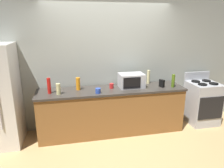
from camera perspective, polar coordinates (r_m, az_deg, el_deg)
name	(u,v)px	position (r m, az deg, el deg)	size (l,w,h in m)	color
ground_plane	(117,141)	(4.05, 1.23, -15.30)	(8.00, 8.00, 0.00)	tan
back_wall	(108,62)	(4.32, -1.15, 5.96)	(6.40, 0.10, 2.70)	#9EA399
counter_run	(112,111)	(4.19, 0.00, -7.22)	(2.84, 0.64, 0.90)	brown
stove_range	(202,102)	(4.98, 23.22, -4.61)	(0.60, 0.61, 1.08)	#B7BABF
microwave	(131,80)	(4.14, 5.27, 0.97)	(0.48, 0.35, 0.27)	#B7BABF
cordless_phone	(162,83)	(4.25, 13.35, 0.18)	(0.05, 0.11, 0.15)	black
bottle_dish_soap	(78,84)	(4.00, -9.19, 0.06)	(0.08, 0.08, 0.24)	orange
bottle_olive_oil	(173,81)	(4.29, 16.27, 0.84)	(0.06, 0.06, 0.26)	#4C6B19
bottle_vinegar	(58,89)	(3.82, -14.36, -1.32)	(0.08, 0.08, 0.20)	beige
bottle_hand_soap	(148,77)	(4.44, 9.83, 1.93)	(0.06, 0.06, 0.28)	beige
bottle_hot_sauce	(49,86)	(3.90, -16.72, -0.47)	(0.06, 0.06, 0.29)	red
mug_red	(111,86)	(4.06, -0.15, -0.52)	(0.08, 0.08, 0.10)	red
mug_blue	(98,91)	(3.79, -3.82, -1.84)	(0.10, 0.10, 0.09)	#2D4CB2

